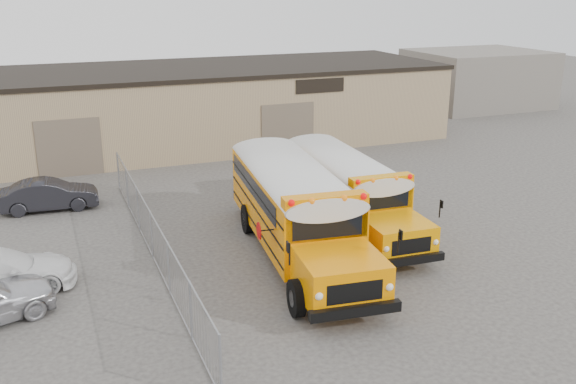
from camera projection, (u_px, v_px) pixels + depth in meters
name	position (u px, v px, depth m)	size (l,w,h in m)	color
ground	(338.00, 265.00, 22.75)	(120.00, 120.00, 0.00)	#403D3A
warehouse	(198.00, 104.00, 39.69)	(30.20, 10.20, 4.67)	#8B6F56
chainlink_fence	(152.00, 235.00, 23.02)	(0.07, 18.07, 1.81)	gray
distant_building_right	(477.00, 78.00, 51.68)	(10.00, 8.00, 4.40)	gray
school_bus_left	(255.00, 156.00, 29.59)	(4.10, 11.53, 3.31)	#FD8A00
school_bus_right	(298.00, 150.00, 31.60)	(3.01, 10.11, 2.93)	#F39500
tarp_bundle	(327.00, 241.00, 22.79)	(1.21, 1.14, 1.52)	black
car_dark	(49.00, 195.00, 28.09)	(1.45, 4.15, 1.37)	black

